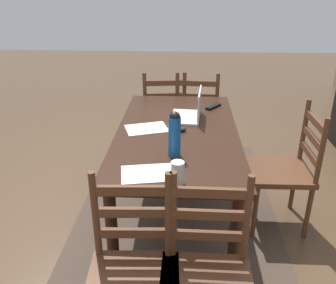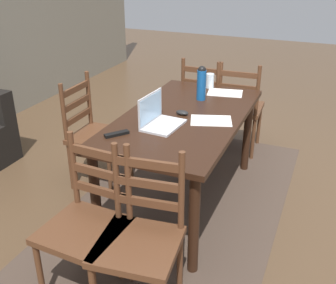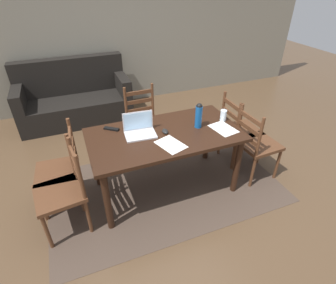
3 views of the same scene
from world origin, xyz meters
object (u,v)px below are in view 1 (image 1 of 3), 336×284
chair_far_head (285,170)px  dining_table (177,143)px  chair_left_far (197,116)px  tv_remote (213,106)px  chair_right_far (206,280)px  chair_right_near (133,277)px  computer_mouse (179,129)px  chair_left_near (164,115)px  laptop (192,111)px  water_bottle (174,133)px  drinking_glass (178,173)px

chair_far_head → dining_table: bearing=-90.0°
chair_left_far → tv_remote: bearing=11.3°
chair_left_far → chair_right_far: (2.21, 0.00, 0.00)m
dining_table → chair_right_near: (1.10, -0.17, -0.20)m
dining_table → chair_far_head: (-0.00, 0.80, -0.20)m
computer_mouse → tv_remote: computer_mouse is taller
chair_right_near → chair_right_far: 0.35m
chair_left_near → laptop: bearing=17.6°
dining_table → chair_far_head: 0.83m
chair_far_head → chair_right_far: same height
chair_right_near → computer_mouse: bearing=170.2°
water_bottle → chair_far_head: bearing=115.6°
dining_table → tv_remote: size_ratio=9.59×
chair_right_near → computer_mouse: 1.16m
chair_left_near → computer_mouse: (1.11, 0.18, 0.32)m
chair_far_head → computer_mouse: 0.85m
chair_right_far → computer_mouse: bearing=-171.8°
chair_right_near → chair_right_far: size_ratio=1.00×
dining_table → chair_right_near: bearing=-9.0°
chair_right_far → drinking_glass: chair_right_far is taller
chair_right_far → laptop: laptop is taller
chair_right_near → chair_right_far: bearing=90.0°
dining_table → drinking_glass: size_ratio=12.67×
chair_left_far → drinking_glass: chair_left_far is taller
chair_far_head → chair_left_near: (-1.10, -0.97, 0.00)m
chair_left_far → water_bottle: bearing=-6.8°
drinking_glass → tv_remote: 1.27m
computer_mouse → chair_far_head: bearing=95.1°
chair_far_head → computer_mouse: bearing=-89.5°
chair_right_near → chair_far_head: 1.48m
chair_left_far → drinking_glass: (1.83, -0.15, 0.36)m
chair_far_head → chair_left_far: 1.27m
chair_right_near → chair_far_head: same height
drinking_glass → tv_remote: (-1.24, 0.27, -0.05)m
laptop → chair_left_near: bearing=-162.4°
laptop → computer_mouse: size_ratio=3.37×
chair_right_far → chair_far_head: bearing=150.3°
chair_right_far → drinking_glass: 0.55m
laptop → chair_left_far: bearing=175.4°
drinking_glass → computer_mouse: (-0.72, -0.01, -0.05)m
dining_table → computer_mouse: computer_mouse is taller
laptop → water_bottle: (0.64, -0.11, 0.09)m
laptop → dining_table: bearing=-22.1°
chair_left_near → drinking_glass: 1.87m
dining_table → chair_left_far: size_ratio=1.72×
chair_right_far → tv_remote: size_ratio=5.59×
chair_far_head → water_bottle: size_ratio=3.33×
tv_remote → chair_far_head: bearing=-7.3°
chair_left_far → chair_right_near: bearing=-8.9°
chair_right_far → laptop: 1.40m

